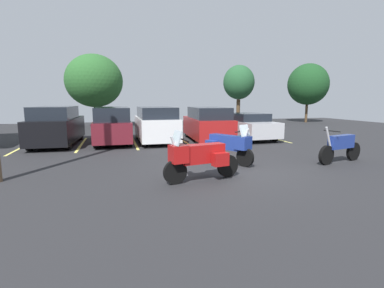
{
  "coord_description": "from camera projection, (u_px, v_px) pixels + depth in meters",
  "views": [
    {
      "loc": [
        -3.59,
        -8.17,
        2.23
      ],
      "look_at": [
        -1.09,
        0.97,
        0.76
      ],
      "focal_mm": 26.49,
      "sensor_mm": 36.0,
      "label": 1
    }
  ],
  "objects": [
    {
      "name": "ground",
      "position": [
        233.0,
        172.0,
        9.08
      ],
      "size": [
        44.0,
        44.0,
        0.1
      ],
      "primitive_type": "cube",
      "color": "#262628"
    },
    {
      "name": "car_black",
      "position": [
        57.0,
        126.0,
        14.11
      ],
      "size": [
        2.14,
        4.86,
        1.92
      ],
      "color": "black",
      "rests_on": "ground"
    },
    {
      "name": "parking_stripes",
      "position": [
        159.0,
        141.0,
        15.44
      ],
      "size": [
        13.34,
        4.98,
        0.01
      ],
      "color": "#EAE066",
      "rests_on": "ground"
    },
    {
      "name": "tree_center_left",
      "position": [
        308.0,
        84.0,
        27.98
      ],
      "size": [
        3.92,
        3.92,
        5.77
      ],
      "color": "#4C3823",
      "rests_on": "ground"
    },
    {
      "name": "tree_right",
      "position": [
        94.0,
        81.0,
        22.64
      ],
      "size": [
        4.48,
        4.48,
        5.83
      ],
      "color": "#4C3823",
      "rests_on": "ground"
    },
    {
      "name": "motorcycle_third",
      "position": [
        341.0,
        146.0,
        10.12
      ],
      "size": [
        2.19,
        0.76,
        1.33
      ],
      "color": "black",
      "rests_on": "ground"
    },
    {
      "name": "car_maroon",
      "position": [
        112.0,
        125.0,
        14.75
      ],
      "size": [
        1.8,
        4.7,
        1.86
      ],
      "color": "maroon",
      "rests_on": "ground"
    },
    {
      "name": "car_silver",
      "position": [
        247.0,
        126.0,
        16.45
      ],
      "size": [
        2.06,
        4.64,
        1.48
      ],
      "color": "#B7B7BC",
      "rests_on": "ground"
    },
    {
      "name": "car_white",
      "position": [
        156.0,
        124.0,
        15.02
      ],
      "size": [
        1.92,
        4.36,
        1.87
      ],
      "color": "white",
      "rests_on": "ground"
    },
    {
      "name": "car_red",
      "position": [
        207.0,
        124.0,
        15.57
      ],
      "size": [
        2.22,
        4.79,
        1.84
      ],
      "color": "maroon",
      "rests_on": "ground"
    },
    {
      "name": "motorcycle_second",
      "position": [
        228.0,
        145.0,
        10.01
      ],
      "size": [
        1.34,
        2.1,
        1.42
      ],
      "color": "black",
      "rests_on": "ground"
    },
    {
      "name": "motorcycle_touring",
      "position": [
        200.0,
        157.0,
        7.81
      ],
      "size": [
        2.3,
        0.98,
        1.44
      ],
      "color": "black",
      "rests_on": "ground"
    },
    {
      "name": "tree_rear",
      "position": [
        239.0,
        83.0,
        29.02
      ],
      "size": [
        3.18,
        3.18,
        5.75
      ],
      "color": "#4C3823",
      "rests_on": "ground"
    }
  ]
}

